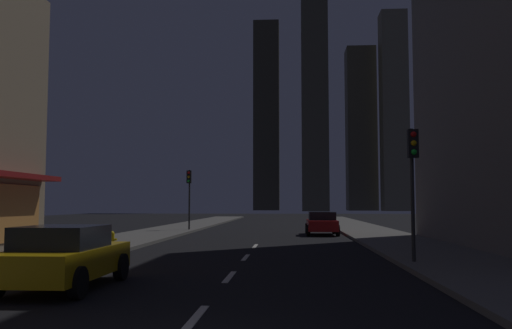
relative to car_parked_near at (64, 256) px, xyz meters
The scene contains 14 objects.
ground_plane 26.08m from the car_parked_near, 82.06° to the left, with size 78.00×136.00×0.10m, color black.
sidewalk_right 27.92m from the car_parked_near, 67.68° to the left, with size 4.00×76.00×0.15m, color #605E59.
sidewalk_left 26.05m from the car_parked_near, 97.50° to the left, with size 4.00×76.00×0.15m, color #605E59.
lane_marking_center 4.29m from the car_parked_near, 31.64° to the left, with size 0.16×23.00×0.01m.
skyscraper_distant_tall 151.76m from the car_parked_near, 90.73° to the left, with size 7.77×6.09×57.72m, color #343127.
skyscraper_distant_mid 136.35m from the car_parked_near, 84.77° to the left, with size 7.02×5.81×78.65m, color #413E31.
skyscraper_distant_short 149.41m from the car_parked_near, 79.82° to the left, with size 8.42×7.97×47.82m, color #464335.
skyscraper_distant_slender 142.47m from the car_parked_near, 75.96° to the left, with size 7.10×6.42×55.22m, color #605B48.
car_parked_near is the anchor object (origin of this frame).
car_parked_far 22.91m from the car_parked_near, 71.68° to the left, with size 1.98×4.24×1.45m.
fire_hydrant_far_left 10.37m from the car_parked_near, 102.82° to the left, with size 0.42×0.30×0.65m.
traffic_light_near_right 10.63m from the car_parked_near, 28.38° to the left, with size 0.32×0.48×4.20m.
traffic_light_far_left 25.38m from the car_parked_near, 94.31° to the left, with size 0.32×0.48×4.20m.
street_lamp_right 10.17m from the car_parked_near, 12.56° to the right, with size 1.96×0.56×6.58m.
Camera 1 is at (1.63, -6.00, 1.96)m, focal length 37.52 mm.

